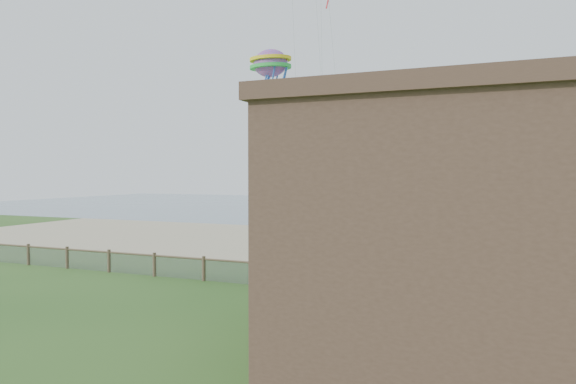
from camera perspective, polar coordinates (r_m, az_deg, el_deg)
name	(u,v)px	position (r m, az deg, el deg)	size (l,w,h in m)	color
ground	(188,318)	(20.06, -11.01, -13.59)	(160.00, 160.00, 0.00)	#2A521C
sand_beach	(347,244)	(39.98, 6.57, -5.74)	(72.00, 20.00, 0.02)	#C3B08C
ocean	(423,208)	(83.03, 14.73, -1.78)	(160.00, 68.00, 0.02)	slate
chainlink_fence	(258,274)	(25.04, -3.40, -9.12)	(36.20, 0.20, 1.25)	#4E402C
motel_deck	(565,313)	(21.92, 28.39, -11.77)	(15.00, 2.00, 0.50)	brown
picnic_table	(305,297)	(21.07, 1.88, -11.58)	(2.04, 1.54, 0.86)	brown
octopus_kite	(270,87)	(34.87, -1.97, 11.63)	(2.92, 2.06, 6.00)	#FF285A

